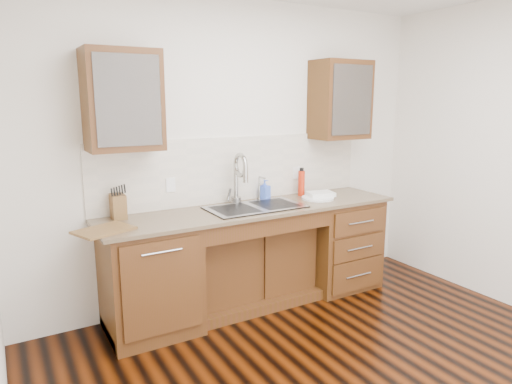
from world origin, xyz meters
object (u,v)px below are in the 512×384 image
knife_block (118,206)px  cutting_board (104,230)px  water_bottle (301,183)px  soap_bottle (265,189)px  plate (318,198)px

knife_block → cutting_board: size_ratio=0.50×
water_bottle → soap_bottle: bearing=172.4°
cutting_board → water_bottle: bearing=8.9°
water_bottle → knife_block: (-1.76, 0.02, -0.03)m
water_bottle → knife_block: 1.76m
soap_bottle → knife_block: knife_block is taller
soap_bottle → knife_block: bearing=159.0°
cutting_board → knife_block: bearing=60.6°
plate → water_bottle: bearing=101.9°
knife_block → plate: bearing=-5.3°
cutting_board → plate: bearing=2.8°
water_bottle → plate: (0.04, -0.21, -0.11)m
water_bottle → plate: 0.24m
soap_bottle → cutting_board: bearing=170.7°
water_bottle → cutting_board: water_bottle is taller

